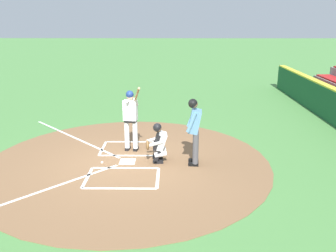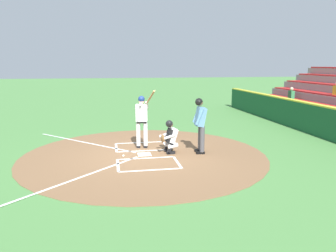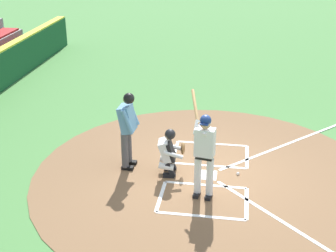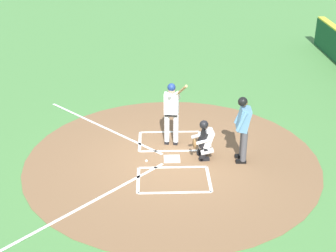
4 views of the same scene
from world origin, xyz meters
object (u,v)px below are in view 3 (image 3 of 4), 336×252
at_px(catcher, 169,151).
at_px(plate_umpire, 127,125).
at_px(baseball, 238,174).
at_px(batter, 204,150).

distance_m(catcher, plate_umpire, 1.12).
xyz_separation_m(catcher, baseball, (-0.18, 1.57, -0.55)).
xyz_separation_m(batter, baseball, (-1.02, 0.72, -1.06)).
distance_m(plate_umpire, baseball, 2.77).
height_order(batter, plate_umpire, batter).
distance_m(batter, baseball, 1.64).
height_order(catcher, plate_umpire, plate_umpire).
bearing_deg(catcher, batter, 45.13).
relative_size(catcher, baseball, 15.27).
bearing_deg(baseball, plate_umpire, -89.88).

